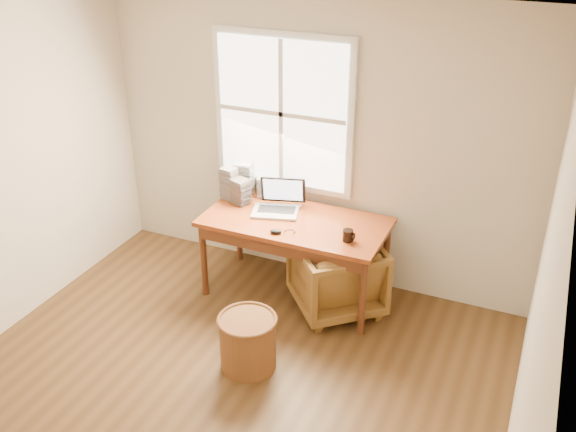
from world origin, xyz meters
name	(u,v)px	position (x,y,z in m)	size (l,w,h in m)	color
room_shell	(188,250)	(-0.02, 0.16, 1.32)	(4.04, 4.54, 2.64)	#51361B
desk	(295,222)	(0.00, 1.80, 0.73)	(1.60, 0.80, 0.04)	brown
armchair	(337,275)	(0.42, 1.73, 0.33)	(0.70, 0.72, 0.66)	brown
wicker_stool	(248,343)	(0.07, 0.73, 0.22)	(0.43, 0.43, 0.43)	brown
laptop	(275,200)	(-0.21, 1.85, 0.88)	(0.35, 0.37, 0.27)	#B2B6BA
mouse	(276,232)	(-0.05, 1.52, 0.77)	(0.10, 0.06, 0.03)	black
coffee_mug	(348,235)	(0.54, 1.64, 0.80)	(0.09, 0.09, 0.10)	black
cd_stack_a	(244,179)	(-0.64, 2.10, 0.91)	(0.16, 0.14, 0.31)	#ACB0B8
cd_stack_b	(241,192)	(-0.58, 1.91, 0.86)	(0.15, 0.13, 0.23)	black
cd_stack_c	(229,184)	(-0.73, 1.96, 0.90)	(0.13, 0.12, 0.30)	gray
cd_stack_d	(266,187)	(-0.44, 2.14, 0.84)	(0.15, 0.13, 0.19)	#A9AEB4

